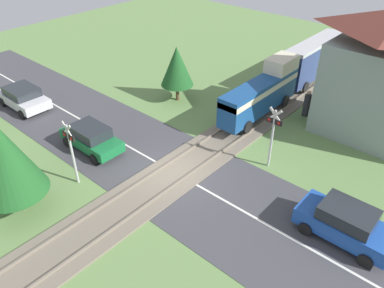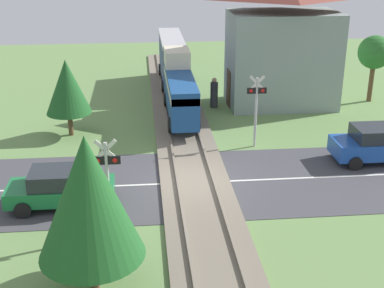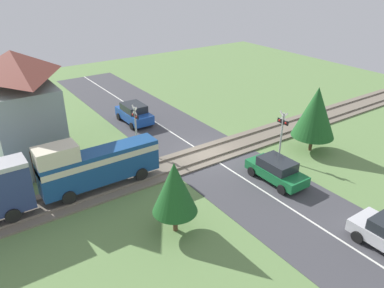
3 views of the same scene
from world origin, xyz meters
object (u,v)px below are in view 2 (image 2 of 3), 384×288
car_far_side (377,144)px  station_building (283,43)px  car_near_crossing (61,187)px  crossing_signal_east_approach (256,102)px  crossing_signal_west_approach (107,176)px  train (175,71)px  pedestrian_by_station (214,94)px

car_far_side → station_building: (-2.12, 8.69, 2.76)m
car_near_crossing → crossing_signal_east_approach: bearing=31.9°
car_near_crossing → crossing_signal_west_approach: crossing_signal_west_approach is taller
crossing_signal_west_approach → crossing_signal_east_approach: 9.79m
train → car_near_crossing: bearing=-111.7°
train → car_far_side: bearing=-50.5°
car_far_side → train: bearing=129.5°
train → crossing_signal_east_approach: 8.26m
car_far_side → crossing_signal_west_approach: size_ratio=1.12×
train → crossing_signal_east_approach: (3.20, -7.60, 0.32)m
crossing_signal_west_approach → station_building: bearing=56.3°
station_building → pedestrian_by_station: 4.80m
car_far_side → pedestrian_by_station: size_ratio=2.20×
train → car_far_side: (8.13, -9.87, -1.02)m
station_building → car_near_crossing: bearing=-133.8°
train → pedestrian_by_station: train is taller
crossing_signal_east_approach → station_building: bearing=66.3°
station_building → pedestrian_by_station: bearing=-177.3°
car_near_crossing → station_building: (11.09, 11.57, 2.83)m
car_far_side → station_building: 9.36m
station_building → pedestrian_by_station: (-3.89, -0.19, -2.79)m
car_near_crossing → crossing_signal_west_approach: 3.27m
crossing_signal_west_approach → car_near_crossing: bearing=129.6°
crossing_signal_east_approach → station_building: 7.16m
crossing_signal_east_approach → pedestrian_by_station: bearing=99.8°
station_building → train: bearing=168.9°
train → station_building: (6.02, -1.18, 1.73)m
crossing_signal_west_approach → station_building: station_building is taller
crossing_signal_west_approach → crossing_signal_east_approach: (6.40, 7.41, 0.00)m
train → pedestrian_by_station: size_ratio=7.98×
station_building → pedestrian_by_station: station_building is taller
crossing_signal_east_approach → pedestrian_by_station: crossing_signal_east_approach is taller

